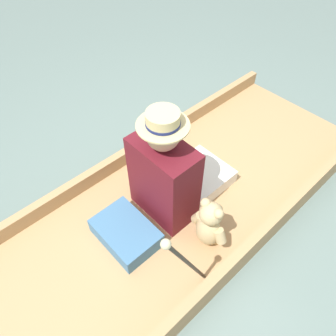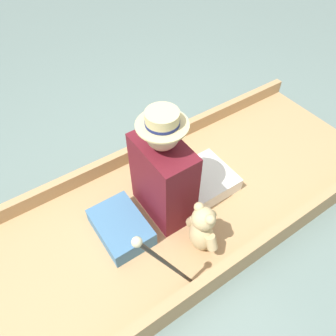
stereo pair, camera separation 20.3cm
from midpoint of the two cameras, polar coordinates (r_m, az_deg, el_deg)
The scene contains 7 objects.
ground_plane at distance 2.43m, azimuth 4.20°, elevation -7.92°, with size 16.00×16.00×0.00m, color slate.
punt_boat at distance 2.37m, azimuth 4.29°, elevation -7.01°, with size 1.20×3.20×0.23m.
seat_cushion at distance 2.16m, azimuth -5.53°, elevation -10.37°, with size 0.42×0.29×0.12m.
seated_person at distance 2.10m, azimuth 3.44°, elevation -1.32°, with size 0.43×0.70×0.84m.
teddy_bear at distance 2.02m, azimuth 8.94°, elevation -10.74°, with size 0.28×0.16×0.39m.
wine_glass at distance 2.58m, azimuth 2.73°, elevation 2.81°, with size 0.08×0.08×0.09m.
walking_cane at distance 1.58m, azimuth 3.17°, elevation -16.25°, with size 0.04×0.34×0.80m.
Camera 2 is at (1.08, -0.83, 2.01)m, focal length 35.00 mm.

